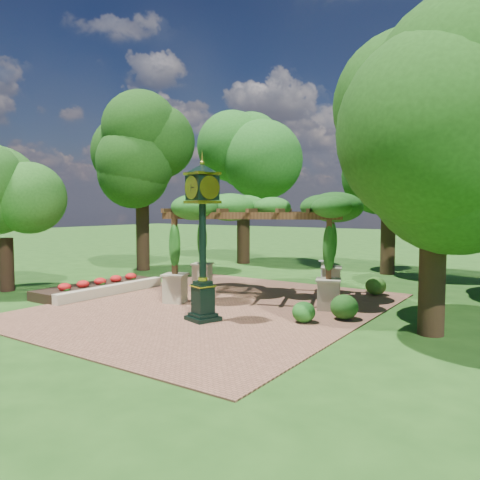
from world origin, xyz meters
The scene contains 15 objects.
ground centered at (0.00, 0.00, 0.00)m, with size 120.00×120.00×0.00m, color #1E4714.
brick_plaza centered at (0.00, 1.00, 0.02)m, with size 10.00×12.00×0.04m, color brown.
border_wall centered at (-4.60, 0.50, 0.20)m, with size 0.35×5.00×0.40m, color #C6B793.
flower_bed centered at (-5.50, 0.50, 0.18)m, with size 1.50×5.00×0.36m, color red.
pedestal_clock centered at (0.90, -0.78, 2.81)m, with size 1.16×1.16×4.70m.
pergola centered at (0.33, 3.18, 3.18)m, with size 7.13×5.81×3.88m.
sundial centered at (0.55, 8.63, 0.40)m, with size 0.60×0.60×0.90m.
shrub_front centered at (3.50, 0.65, 0.34)m, with size 0.68×0.68×0.61m, color #1D5B1A.
shrub_mid centered at (4.32, 1.68, 0.41)m, with size 0.83×0.83×0.74m, color #1F5116.
shrub_back centered at (3.85, 6.07, 0.39)m, with size 0.78×0.78×0.70m, color #31631C.
tree_west_near centered at (-8.95, 6.35, 6.37)m, with size 4.47×4.47×9.28m.
tree_west_far centered at (-6.18, 11.95, 6.23)m, with size 4.55×4.55×9.09m.
tree_north centered at (2.44, 12.19, 5.82)m, with size 4.63×4.63×8.48m.
tree_east_near centered at (6.81, 1.50, 5.41)m, with size 4.86×4.86×7.86m.
tree_southwest centered at (-8.82, -1.27, 3.82)m, with size 3.49×3.49×5.56m.
Camera 1 is at (9.49, -11.46, 3.38)m, focal length 35.00 mm.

